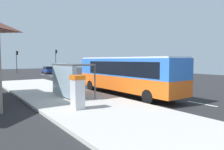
# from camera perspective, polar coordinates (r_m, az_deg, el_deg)

# --- Properties ---
(ground_plane) EXTENTS (56.00, 92.00, 0.04)m
(ground_plane) POSITION_cam_1_polar(r_m,az_deg,el_deg) (30.88, -10.65, -1.49)
(ground_plane) COLOR #262628
(sidewalk_platform) EXTENTS (6.20, 30.00, 0.18)m
(sidewalk_platform) POSITION_cam_1_polar(r_m,az_deg,el_deg) (17.42, -13.17, -5.54)
(sidewalk_platform) COLOR beige
(sidewalk_platform) RESTS_ON ground
(lane_stripe_seg_0) EXTENTS (0.16, 2.20, 0.01)m
(lane_stripe_seg_0) POSITION_cam_1_polar(r_m,az_deg,el_deg) (15.62, 23.21, -7.20)
(lane_stripe_seg_0) COLOR silver
(lane_stripe_seg_0) RESTS_ON ground
(lane_stripe_seg_1) EXTENTS (0.16, 2.20, 0.01)m
(lane_stripe_seg_1) POSITION_cam_1_polar(r_m,az_deg,el_deg) (18.66, 9.93, -5.11)
(lane_stripe_seg_1) COLOR silver
(lane_stripe_seg_1) RESTS_ON ground
(lane_stripe_seg_2) EXTENTS (0.16, 2.20, 0.01)m
(lane_stripe_seg_2) POSITION_cam_1_polar(r_m,az_deg,el_deg) (22.41, 0.78, -3.49)
(lane_stripe_seg_2) COLOR silver
(lane_stripe_seg_2) RESTS_ON ground
(lane_stripe_seg_3) EXTENTS (0.16, 2.20, 0.01)m
(lane_stripe_seg_3) POSITION_cam_1_polar(r_m,az_deg,el_deg) (26.57, -5.62, -2.30)
(lane_stripe_seg_3) COLOR silver
(lane_stripe_seg_3) RESTS_ON ground
(lane_stripe_seg_4) EXTENTS (0.16, 2.20, 0.01)m
(lane_stripe_seg_4) POSITION_cam_1_polar(r_m,az_deg,el_deg) (30.99, -10.23, -1.42)
(lane_stripe_seg_4) COLOR silver
(lane_stripe_seg_4) RESTS_ON ground
(lane_stripe_seg_5) EXTENTS (0.16, 2.20, 0.01)m
(lane_stripe_seg_5) POSITION_cam_1_polar(r_m,az_deg,el_deg) (35.56, -13.67, -0.76)
(lane_stripe_seg_5) COLOR silver
(lane_stripe_seg_5) RESTS_ON ground
(lane_stripe_seg_6) EXTENTS (0.16, 2.20, 0.01)m
(lane_stripe_seg_6) POSITION_cam_1_polar(r_m,az_deg,el_deg) (40.23, -16.32, -0.25)
(lane_stripe_seg_6) COLOR silver
(lane_stripe_seg_6) RESTS_ON ground
(lane_stripe_seg_7) EXTENTS (0.16, 2.20, 0.01)m
(lane_stripe_seg_7) POSITION_cam_1_polar(r_m,az_deg,el_deg) (44.97, -18.42, 0.16)
(lane_stripe_seg_7) COLOR silver
(lane_stripe_seg_7) RESTS_ON ground
(bus) EXTENTS (2.63, 11.03, 3.21)m
(bus) POSITION_cam_1_polar(r_m,az_deg,el_deg) (17.71, 3.72, 0.43)
(bus) COLOR orange
(bus) RESTS_ON ground
(white_van) EXTENTS (2.07, 5.22, 2.30)m
(white_van) POSITION_cam_1_polar(r_m,az_deg,el_deg) (38.80, -12.58, 1.64)
(white_van) COLOR white
(white_van) RESTS_ON ground
(sedan_near) EXTENTS (1.99, 4.47, 1.52)m
(sedan_near) POSITION_cam_1_polar(r_m,az_deg,el_deg) (47.80, -16.92, 1.36)
(sedan_near) COLOR navy
(sedan_near) RESTS_ON ground
(ticket_machine) EXTENTS (0.66, 0.76, 1.94)m
(ticket_machine) POSITION_cam_1_polar(r_m,az_deg,el_deg) (12.14, -9.34, -4.53)
(ticket_machine) COLOR silver
(ticket_machine) RESTS_ON sidewalk_platform
(recycling_bin_yellow) EXTENTS (0.52, 0.52, 0.95)m
(recycling_bin_yellow) POSITION_cam_1_polar(r_m,az_deg,el_deg) (19.02, -8.04, -2.93)
(recycling_bin_yellow) COLOR yellow
(recycling_bin_yellow) RESTS_ON sidewalk_platform
(recycling_bin_orange) EXTENTS (0.52, 0.52, 0.95)m
(recycling_bin_orange) POSITION_cam_1_polar(r_m,az_deg,el_deg) (19.64, -8.98, -2.72)
(recycling_bin_orange) COLOR orange
(recycling_bin_orange) RESTS_ON sidewalk_platform
(recycling_bin_red) EXTENTS (0.52, 0.52, 0.95)m
(recycling_bin_red) POSITION_cam_1_polar(r_m,az_deg,el_deg) (20.27, -9.86, -2.52)
(recycling_bin_red) COLOR red
(recycling_bin_red) RESTS_ON sidewalk_platform
(traffic_light_near_side) EXTENTS (0.49, 0.28, 5.42)m
(traffic_light_near_side) POSITION_cam_1_polar(r_m,az_deg,el_deg) (52.36, -14.98, 4.68)
(traffic_light_near_side) COLOR #2D2D2D
(traffic_light_near_side) RESTS_ON ground
(traffic_light_far_side) EXTENTS (0.49, 0.28, 4.97)m
(traffic_light_far_side) POSITION_cam_1_polar(r_m,az_deg,el_deg) (50.78, -24.44, 4.16)
(traffic_light_far_side) COLOR #2D2D2D
(traffic_light_far_side) RESTS_ON ground
(bus_shelter) EXTENTS (1.80, 4.00, 2.50)m
(bus_shelter) POSITION_cam_1_polar(r_m,az_deg,el_deg) (16.11, -11.73, 0.89)
(bus_shelter) COLOR #4C4C51
(bus_shelter) RESTS_ON sidewalk_platform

